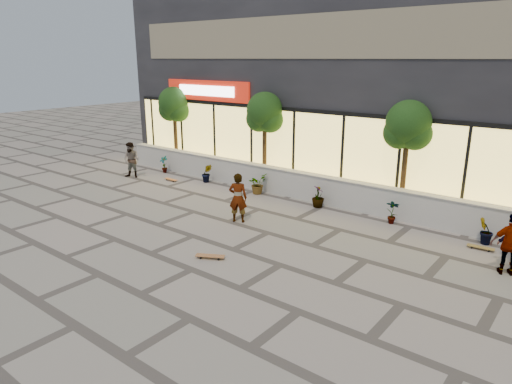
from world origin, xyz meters
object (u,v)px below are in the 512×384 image
Objects in this scene: tree_midwest at (265,115)px; skater_left at (132,160)px; tree_west at (174,106)px; skater_right_near at (511,245)px; skater_center at (238,198)px; skateboard_right_near at (481,247)px; skateboard_center at (210,256)px; skateboard_left at (171,179)px; tree_mideast at (408,128)px.

skater_left is (-5.45, -2.74, -2.18)m from tree_midwest.
tree_west is 15.84m from skater_right_near.
skater_left is at bearing -39.84° from skater_center.
tree_west is 5.37× the size of skateboard_right_near.
skater_left is 9.82m from skateboard_center.
tree_mideast is at bearing 13.65° from skateboard_left.
tree_mideast is 11.97m from skater_left.
tree_midwest reaches higher than skateboard_center.
skateboard_left is (-13.51, 0.89, -0.73)m from skater_right_near.
skater_left is (-7.57, 1.48, -0.02)m from skater_center.
skateboard_center is (-2.59, -6.92, -2.91)m from tree_mideast.
tree_west is at bearing 180.00° from tree_midwest.
skater_left is (0.05, -2.74, -2.18)m from tree_west.
skateboard_center is 8.52m from skateboard_left.
tree_midwest reaches higher than skater_left.
tree_midwest is 6.00m from tree_mideast.
skater_right_near is (9.91, -2.97, -2.18)m from tree_midwest.
tree_midwest is 5.37× the size of skateboard_right_near.
skater_center is 7.38m from skateboard_right_near.
tree_mideast reaches higher than skateboard_left.
skateboard_center is at bearing 8.19° from skater_right_near.
tree_west is 8.97m from skater_center.
tree_mideast is at bearing 0.00° from tree_west.
skater_left is 2.20× the size of skateboard_right_near.
tree_mideast is at bearing -60.37° from skater_right_near.
skater_center is at bearing -13.99° from skater_right_near.
skater_left is at bearing -153.31° from tree_midwest.
tree_mideast reaches higher than skateboard_right_near.
tree_midwest is 10.57m from skater_right_near.
skater_left is 2.09m from skateboard_left.
tree_midwest is 5.46× the size of skateboard_left.
tree_west is at bearing 180.00° from tree_mideast.
tree_midwest is 1.00× the size of tree_mideast.
skateboard_left is at bearing 177.37° from skateboard_right_near.
tree_midwest is 5.19m from skater_center.
tree_midwest is 5.08m from skateboard_left.
skater_center is 1.03× the size of skater_left.
tree_mideast is 5.37m from skater_right_near.
tree_mideast is at bearing 146.00° from skateboard_right_near.
skater_center reaches higher than skateboard_center.
tree_mideast is at bearing -8.38° from skater_left.
skater_right_near is at bearing -58.85° from skateboard_right_near.
skateboard_right_near is (6.91, 2.49, -0.76)m from skater_center.
tree_west is 4.93× the size of skateboard_center.
tree_mideast reaches higher than skater_left.
skateboard_left is 12.63m from skateboard_right_near.
tree_west is 2.36× the size of skater_center.
tree_west is 3.50m from skater_left.
skateboard_right_near is at bearing -77.73° from skater_right_near.
skater_center is at bearing 86.23° from skateboard_center.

